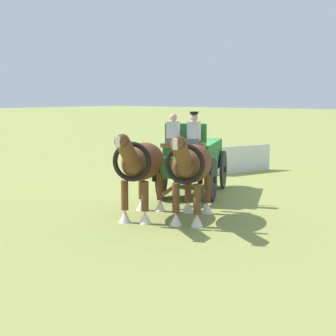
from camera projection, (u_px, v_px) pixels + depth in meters
ground_plane at (194, 193)px, 17.15m from camera, size 220.00×220.00×0.00m
show_wagon at (193, 158)px, 16.81m from camera, size 5.66×3.22×2.68m
draft_horse_near at (191, 166)px, 13.17m from camera, size 3.02×1.81×2.26m
draft_horse_off at (142, 164)px, 13.48m from camera, size 3.02×1.81×2.28m
sponsor_banner at (241, 159)px, 21.67m from camera, size 3.06×1.05×1.10m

